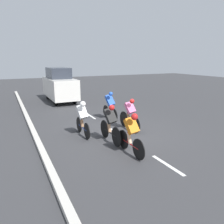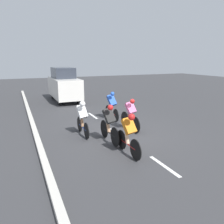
# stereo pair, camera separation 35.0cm
# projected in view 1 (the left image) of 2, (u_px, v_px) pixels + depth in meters

# --- Properties ---
(ground_plane) EXTENTS (60.00, 60.00, 0.00)m
(ground_plane) POSITION_uv_depth(u_px,v_px,m) (117.00, 133.00, 9.32)
(ground_plane) COLOR #38383A
(lane_stripe_near) EXTENTS (0.12, 1.40, 0.01)m
(lane_stripe_near) POSITION_uv_depth(u_px,v_px,m) (168.00, 165.00, 6.47)
(lane_stripe_near) COLOR white
(lane_stripe_near) RESTS_ON ground
(lane_stripe_mid) EXTENTS (0.12, 1.40, 0.01)m
(lane_stripe_mid) POSITION_uv_depth(u_px,v_px,m) (117.00, 133.00, 9.26)
(lane_stripe_mid) COLOR white
(lane_stripe_mid) RESTS_ON ground
(lane_stripe_far) EXTENTS (0.12, 1.40, 0.01)m
(lane_stripe_far) POSITION_uv_depth(u_px,v_px,m) (90.00, 116.00, 12.04)
(lane_stripe_far) COLOR white
(lane_stripe_far) RESTS_ON ground
(curb) EXTENTS (0.20, 28.50, 0.14)m
(curb) POSITION_uv_depth(u_px,v_px,m) (39.00, 144.00, 7.86)
(curb) COLOR beige
(curb) RESTS_ON ground
(cyclist_orange) EXTENTS (0.39, 1.64, 1.46)m
(cyclist_orange) POSITION_uv_depth(u_px,v_px,m) (131.00, 133.00, 6.99)
(cyclist_orange) COLOR black
(cyclist_orange) RESTS_ON ground
(cyclist_blue) EXTENTS (0.42, 1.65, 1.49)m
(cyclist_blue) POSITION_uv_depth(u_px,v_px,m) (110.00, 105.00, 11.16)
(cyclist_blue) COLOR black
(cyclist_blue) RESTS_ON ground
(cyclist_pink) EXTENTS (0.40, 1.70, 1.44)m
(cyclist_pink) POSITION_uv_depth(u_px,v_px,m) (130.00, 114.00, 9.50)
(cyclist_pink) COLOR black
(cyclist_pink) RESTS_ON ground
(cyclist_black) EXTENTS (0.41, 1.74, 1.50)m
(cyclist_black) POSITION_uv_depth(u_px,v_px,m) (110.00, 123.00, 8.05)
(cyclist_black) COLOR black
(cyclist_black) RESTS_ON ground
(cyclist_white) EXTENTS (0.39, 1.64, 1.49)m
(cyclist_white) POSITION_uv_depth(u_px,v_px,m) (82.00, 117.00, 8.73)
(cyclist_white) COLOR black
(cyclist_white) RESTS_ON ground
(support_car) EXTENTS (1.70, 4.40, 2.45)m
(support_car) POSITION_uv_depth(u_px,v_px,m) (59.00, 85.00, 16.00)
(support_car) COLOR black
(support_car) RESTS_ON ground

